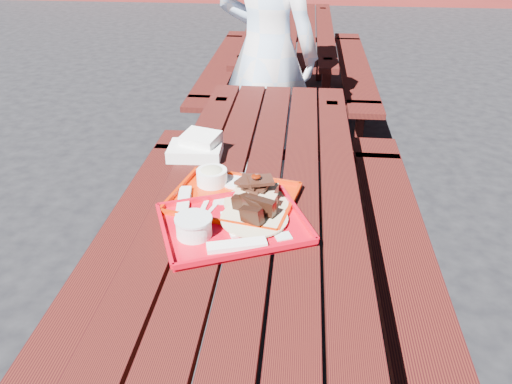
% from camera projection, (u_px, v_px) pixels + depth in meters
% --- Properties ---
extents(ground, '(60.00, 60.00, 0.00)m').
position_uv_depth(ground, '(259.00, 333.00, 2.24)').
color(ground, black).
rests_on(ground, ground).
extents(picnic_table_near, '(1.41, 2.40, 0.75)m').
position_uv_depth(picnic_table_near, '(260.00, 230.00, 1.96)').
color(picnic_table_near, '#41130C').
rests_on(picnic_table_near, ground).
extents(picnic_table_far, '(1.41, 2.40, 0.75)m').
position_uv_depth(picnic_table_far, '(289.00, 50.00, 4.37)').
color(picnic_table_far, '#41130C').
rests_on(picnic_table_far, ground).
extents(near_tray, '(0.49, 0.41, 0.14)m').
position_uv_depth(near_tray, '(235.00, 191.00, 1.78)').
color(near_tray, red).
rests_on(near_tray, picnic_table_near).
extents(far_tray, '(0.56, 0.50, 0.08)m').
position_uv_depth(far_tray, '(232.00, 223.00, 1.62)').
color(far_tray, red).
rests_on(far_tray, picnic_table_near).
extents(white_cloth, '(0.23, 0.19, 0.09)m').
position_uv_depth(white_cloth, '(197.00, 147.00, 2.09)').
color(white_cloth, white).
rests_on(white_cloth, picnic_table_near).
extents(person, '(0.77, 0.65, 1.79)m').
position_uv_depth(person, '(267.00, 53.00, 3.00)').
color(person, '#B8D8FF').
rests_on(person, ground).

